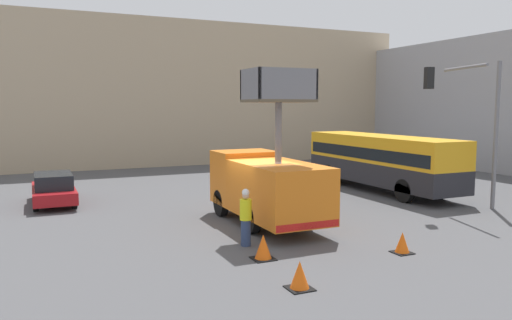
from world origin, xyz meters
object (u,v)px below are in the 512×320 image
object	(u,v)px
traffic_light_pole	(473,110)
parked_car_curbside	(54,189)
city_bus	(381,158)
road_worker_directing	(325,188)
road_worker_near_truck	(246,217)
traffic_cone_far_side	(300,276)
utility_truck	(266,184)
traffic_cone_near_truck	(263,248)
traffic_cone_mid_road	(402,243)

from	to	relation	value
traffic_light_pole	parked_car_curbside	world-z (taller)	traffic_light_pole
city_bus	parked_car_curbside	distance (m)	16.32
road_worker_directing	traffic_light_pole	bearing A→B (deg)	-41.04
road_worker_near_truck	traffic_cone_far_side	size ratio (longest dim) A/B	2.62
traffic_light_pole	traffic_cone_far_side	world-z (taller)	traffic_light_pole
city_bus	utility_truck	bearing A→B (deg)	131.16
road_worker_near_truck	traffic_cone_far_side	xyz separation A→B (m)	(-0.30, -4.07, -0.60)
traffic_light_pole	road_worker_near_truck	world-z (taller)	traffic_light_pole
traffic_light_pole	traffic_cone_far_side	size ratio (longest dim) A/B	9.04
traffic_cone_far_side	parked_car_curbside	size ratio (longest dim) A/B	0.16
road_worker_near_truck	traffic_cone_near_truck	xyz separation A→B (m)	(-0.09, -1.52, -0.58)
road_worker_directing	traffic_cone_near_truck	bearing A→B (deg)	-151.69
traffic_light_pole	traffic_cone_near_truck	world-z (taller)	traffic_light_pole
road_worker_directing	parked_car_curbside	world-z (taller)	road_worker_directing
traffic_light_pole	traffic_cone_near_truck	bearing A→B (deg)	-166.22
city_bus	traffic_light_pole	bearing A→B (deg)	-161.47
city_bus	traffic_cone_near_truck	bearing A→B (deg)	142.16
traffic_cone_far_side	road_worker_near_truck	bearing A→B (deg)	85.75
road_worker_near_truck	traffic_cone_mid_road	size ratio (longest dim) A/B	2.85
utility_truck	traffic_light_pole	bearing A→B (deg)	-7.10
traffic_cone_mid_road	road_worker_directing	bearing A→B (deg)	78.30
road_worker_directing	parked_car_curbside	size ratio (longest dim) A/B	0.42
parked_car_curbside	traffic_cone_near_truck	bearing A→B (deg)	-65.31
parked_car_curbside	road_worker_near_truck	bearing A→B (deg)	-61.62
traffic_cone_mid_road	traffic_light_pole	bearing A→B (deg)	29.21
road_worker_directing	traffic_cone_mid_road	world-z (taller)	road_worker_directing
utility_truck	traffic_cone_mid_road	distance (m)	5.67
utility_truck	traffic_cone_mid_road	world-z (taller)	utility_truck
road_worker_near_truck	utility_truck	bearing A→B (deg)	-32.42
utility_truck	city_bus	world-z (taller)	utility_truck
utility_truck	traffic_cone_far_side	world-z (taller)	utility_truck
road_worker_near_truck	traffic_cone_near_truck	distance (m)	1.63
traffic_cone_near_truck	parked_car_curbside	world-z (taller)	parked_car_curbside
utility_truck	city_bus	size ratio (longest dim) A/B	0.61
city_bus	parked_car_curbside	xyz separation A→B (m)	(-16.00, 3.06, -1.01)
traffic_light_pole	traffic_cone_mid_road	xyz separation A→B (m)	(-7.03, -3.93, -3.99)
city_bus	traffic_light_pole	size ratio (longest dim) A/B	1.60
road_worker_directing	traffic_cone_mid_road	distance (m)	6.74
city_bus	traffic_cone_mid_road	distance (m)	11.68
road_worker_directing	traffic_cone_mid_road	xyz separation A→B (m)	(-1.36, -6.57, -0.64)
city_bus	road_worker_near_truck	xyz separation A→B (m)	(-10.67, -6.79, -0.82)
traffic_cone_mid_road	traffic_cone_far_side	bearing A→B (deg)	-162.70
utility_truck	traffic_light_pole	xyz separation A→B (m)	(9.21, -1.15, 2.72)
traffic_cone_near_truck	city_bus	bearing A→B (deg)	37.67
traffic_cone_near_truck	road_worker_near_truck	bearing A→B (deg)	86.43
road_worker_near_truck	parked_car_curbside	world-z (taller)	road_worker_near_truck
road_worker_near_truck	parked_car_curbside	xyz separation A→B (m)	(-5.32, 9.85, -0.20)
utility_truck	traffic_cone_mid_road	xyz separation A→B (m)	(2.18, -5.08, -1.26)
road_worker_near_truck	traffic_cone_far_side	world-z (taller)	road_worker_near_truck
utility_truck	road_worker_directing	xyz separation A→B (m)	(3.54, 1.49, -0.62)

